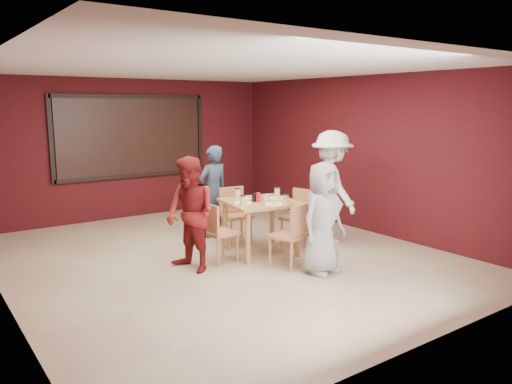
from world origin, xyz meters
TOP-DOWN VIEW (x-y plane):
  - floor at (0.00, 0.00)m, footprint 7.00×7.00m
  - window_blinds at (0.00, 3.45)m, footprint 3.00×0.02m
  - dining_table at (0.60, -0.14)m, footprint 1.20×1.20m
  - chair_front at (0.54, -0.98)m, footprint 0.56×0.56m
  - chair_back at (0.63, 0.65)m, footprint 0.50×0.50m
  - chair_left at (-0.22, -0.17)m, footprint 0.46×0.46m
  - chair_right at (1.43, -0.09)m, footprint 0.53×0.53m
  - diner_front at (0.73, -1.39)m, footprint 0.81×0.59m
  - diner_back at (0.52, 1.16)m, footprint 0.62×0.45m
  - diner_left at (-0.68, -0.26)m, footprint 0.74×0.87m
  - diner_right at (1.94, -0.29)m, footprint 0.94×1.33m

SIDE VIEW (x-z plane):
  - floor at x=0.00m, z-range 0.00..0.00m
  - chair_left at x=-0.22m, z-range 0.06..0.94m
  - chair_right at x=1.43m, z-range 0.06..0.96m
  - chair_back at x=0.63m, z-range 0.06..0.97m
  - chair_front at x=0.54m, z-range 0.06..0.98m
  - dining_table at x=0.60m, z-range 0.23..1.21m
  - diner_front at x=0.73m, z-range 0.00..1.53m
  - diner_left at x=-0.68m, z-range 0.00..1.59m
  - diner_back at x=0.52m, z-range 0.00..1.59m
  - diner_right at x=1.94m, z-range 0.00..1.87m
  - window_blinds at x=0.00m, z-range 0.90..2.40m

